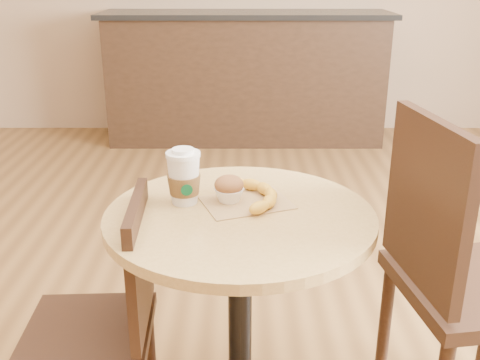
{
  "coord_description": "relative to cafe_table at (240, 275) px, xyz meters",
  "views": [
    {
      "loc": [
        -0.04,
        -1.43,
        1.39
      ],
      "look_at": [
        -0.04,
        0.02,
        0.83
      ],
      "focal_mm": 42.0,
      "sensor_mm": 36.0,
      "label": 1
    }
  ],
  "objects": [
    {
      "name": "cafe_table",
      "position": [
        0.0,
        0.0,
        0.0
      ],
      "size": [
        0.75,
        0.75,
        0.75
      ],
      "color": "black",
      "rests_on": "ground"
    },
    {
      "name": "chair_left",
      "position": [
        -0.38,
        -0.06,
        -0.11
      ],
      "size": [
        0.37,
        0.37,
        0.81
      ],
      "rotation": [
        0.0,
        0.0,
        -1.52
      ],
      "color": "black",
      "rests_on": "ground"
    },
    {
      "name": "chair_right",
      "position": [
        0.63,
        0.0,
        0.01
      ],
      "size": [
        0.51,
        0.51,
        1.02
      ],
      "rotation": [
        0.0,
        0.0,
        1.72
      ],
      "color": "black",
      "rests_on": "ground"
    },
    {
      "name": "service_counter",
      "position": [
        0.04,
        3.2,
        -0.03
      ],
      "size": [
        2.3,
        0.65,
        1.04
      ],
      "color": "black",
      "rests_on": "ground"
    },
    {
      "name": "kraft_bag",
      "position": [
        0.02,
        0.06,
        0.2
      ],
      "size": [
        0.29,
        0.25,
        0.0
      ],
      "primitive_type": "cube",
      "rotation": [
        0.0,
        0.0,
        0.36
      ],
      "color": "#A07D4D",
      "rests_on": "cafe_table"
    },
    {
      "name": "coffee_cup",
      "position": [
        -0.16,
        0.07,
        0.27
      ],
      "size": [
        0.1,
        0.1,
        0.16
      ],
      "rotation": [
        0.0,
        0.0,
        0.25
      ],
      "color": "silver",
      "rests_on": "cafe_table"
    },
    {
      "name": "muffin",
      "position": [
        -0.03,
        0.07,
        0.24
      ],
      "size": [
        0.09,
        0.09,
        0.08
      ],
      "color": "white",
      "rests_on": "kraft_bag"
    },
    {
      "name": "banana",
      "position": [
        0.04,
        0.08,
        0.22
      ],
      "size": [
        0.23,
        0.28,
        0.04
      ],
      "primitive_type": null,
      "rotation": [
        0.0,
        0.0,
        0.26
      ],
      "color": "gold",
      "rests_on": "kraft_bag"
    }
  ]
}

